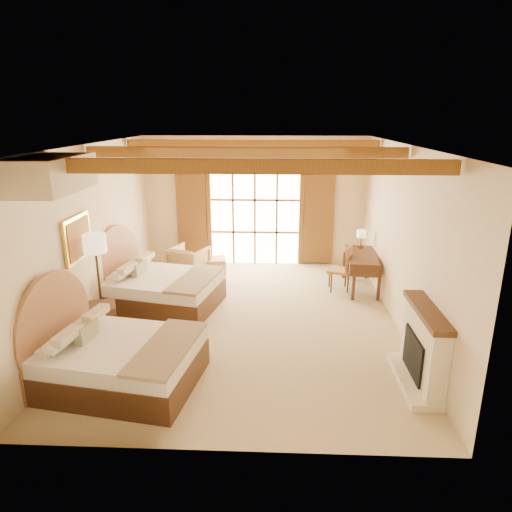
# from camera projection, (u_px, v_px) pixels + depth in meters

# --- Properties ---
(floor) EXTENTS (7.00, 7.00, 0.00)m
(floor) POSITION_uv_depth(u_px,v_px,m) (247.00, 320.00, 8.56)
(floor) COLOR tan
(floor) RESTS_ON ground
(wall_back) EXTENTS (5.50, 0.00, 5.50)m
(wall_back) POSITION_uv_depth(u_px,v_px,m) (255.00, 202.00, 11.42)
(wall_back) COLOR beige
(wall_back) RESTS_ON ground
(wall_left) EXTENTS (0.00, 7.00, 7.00)m
(wall_left) POSITION_uv_depth(u_px,v_px,m) (94.00, 236.00, 8.20)
(wall_left) COLOR beige
(wall_left) RESTS_ON ground
(wall_right) EXTENTS (0.00, 7.00, 7.00)m
(wall_right) POSITION_uv_depth(u_px,v_px,m) (403.00, 239.00, 7.97)
(wall_right) COLOR beige
(wall_right) RESTS_ON ground
(ceiling) EXTENTS (7.00, 7.00, 0.00)m
(ceiling) POSITION_uv_depth(u_px,v_px,m) (245.00, 145.00, 7.61)
(ceiling) COLOR #BA6F34
(ceiling) RESTS_ON ground
(ceiling_beams) EXTENTS (5.39, 4.60, 0.18)m
(ceiling_beams) POSITION_uv_depth(u_px,v_px,m) (245.00, 152.00, 7.65)
(ceiling_beams) COLOR #916022
(ceiling_beams) RESTS_ON ceiling
(french_doors) EXTENTS (3.95, 0.08, 2.60)m
(french_doors) POSITION_uv_depth(u_px,v_px,m) (255.00, 216.00, 11.47)
(french_doors) COLOR white
(french_doors) RESTS_ON ground
(fireplace) EXTENTS (0.46, 1.40, 1.16)m
(fireplace) POSITION_uv_depth(u_px,v_px,m) (422.00, 351.00, 6.39)
(fireplace) COLOR beige
(fireplace) RESTS_ON ground
(painting) EXTENTS (0.06, 0.95, 0.75)m
(painting) POSITION_uv_depth(u_px,v_px,m) (78.00, 238.00, 7.44)
(painting) COLOR yellow
(painting) RESTS_ON wall_left
(canopy_valance) EXTENTS (0.70, 1.40, 0.45)m
(canopy_valance) POSITION_uv_depth(u_px,v_px,m) (50.00, 174.00, 5.88)
(canopy_valance) COLOR beige
(canopy_valance) RESTS_ON ceiling
(bed_near) EXTENTS (2.36, 1.91, 1.39)m
(bed_near) POSITION_uv_depth(u_px,v_px,m) (110.00, 356.00, 6.43)
(bed_near) COLOR #4F2F19
(bed_near) RESTS_ON floor
(bed_far) EXTENTS (2.43, 2.01, 1.39)m
(bed_far) POSITION_uv_depth(u_px,v_px,m) (155.00, 286.00, 9.05)
(bed_far) COLOR #4F2F19
(bed_far) RESTS_ON floor
(nightstand) EXTENTS (0.66, 0.66, 0.62)m
(nightstand) POSITION_uv_depth(u_px,v_px,m) (101.00, 322.00, 7.75)
(nightstand) COLOR #4F2F19
(nightstand) RESTS_ON floor
(floor_lamp) EXTENTS (0.38, 0.38, 1.78)m
(floor_lamp) POSITION_uv_depth(u_px,v_px,m) (95.00, 250.00, 7.65)
(floor_lamp) COLOR #332714
(floor_lamp) RESTS_ON floor
(armchair) EXTENTS (1.03, 1.05, 0.74)m
(armchair) POSITION_uv_depth(u_px,v_px,m) (189.00, 262.00, 10.73)
(armchair) COLOR #A4834F
(armchair) RESTS_ON floor
(ottoman) EXTENTS (0.57, 0.57, 0.36)m
(ottoman) POSITION_uv_depth(u_px,v_px,m) (215.00, 266.00, 11.06)
(ottoman) COLOR #B77A4F
(ottoman) RESTS_ON floor
(desk) EXTENTS (0.74, 1.50, 0.79)m
(desk) POSITION_uv_depth(u_px,v_px,m) (361.00, 270.00, 10.00)
(desk) COLOR #4F2F19
(desk) RESTS_ON floor
(desk_chair) EXTENTS (0.59, 0.57, 1.01)m
(desk_chair) POSITION_uv_depth(u_px,v_px,m) (340.00, 276.00, 9.94)
(desk_chair) COLOR #A96F43
(desk_chair) RESTS_ON floor
(desk_lamp) EXTENTS (0.21, 0.21, 0.41)m
(desk_lamp) POSITION_uv_depth(u_px,v_px,m) (361.00, 234.00, 10.28)
(desk_lamp) COLOR #332714
(desk_lamp) RESTS_ON desk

